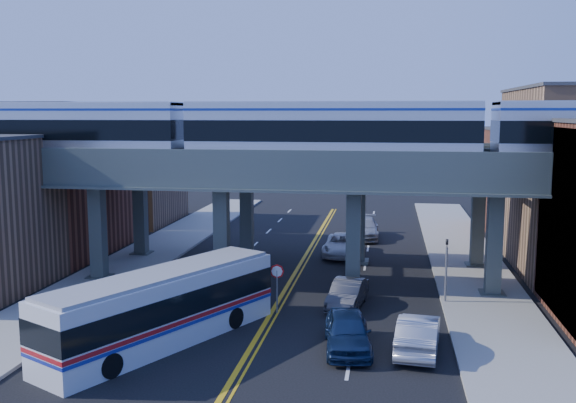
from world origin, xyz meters
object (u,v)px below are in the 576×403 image
transit_bus (163,308)px  car_lane_a (348,331)px  transit_train (331,131)px  car_lane_b (347,294)px  traffic_signal (446,263)px  car_lane_d (364,228)px  stop_sign (277,280)px  car_parked_curb (418,333)px  car_lane_c (342,245)px

transit_bus → car_lane_a: (8.38, 0.47, -0.80)m
transit_train → car_lane_b: transit_train is taller
transit_train → traffic_signal: (6.58, -2.00, -7.15)m
traffic_signal → transit_train: bearing=163.1°
car_lane_b → transit_train: bearing=118.4°
car_lane_a → car_lane_b: bearing=86.9°
car_lane_d → car_lane_b: bearing=-92.3°
stop_sign → transit_bus: bearing=-129.9°
car_lane_d → traffic_signal: bearing=-76.0°
transit_train → transit_bus: transit_train is taller
car_parked_curb → traffic_signal: bearing=-97.2°
car_lane_b → car_lane_c: size_ratio=0.81×
car_lane_a → car_lane_c: car_lane_a is taller
transit_train → stop_sign: size_ratio=19.66×
transit_train → stop_sign: (-2.32, -5.00, -7.69)m
transit_bus → car_lane_d: bearing=10.6°
car_parked_curb → car_lane_c: bearing=-69.6°
stop_sign → car_lane_c: bearing=80.7°
traffic_signal → car_lane_c: (-6.54, 11.41, -1.53)m
traffic_signal → car_lane_c: 13.24m
transit_train → car_lane_b: 9.44m
transit_train → car_lane_c: transit_train is taller
transit_train → transit_bus: bearing=-123.2°
car_lane_a → car_lane_c: (-1.66, 19.15, -0.07)m
traffic_signal → transit_bus: size_ratio=0.33×
car_lane_b → traffic_signal: bearing=23.0°
transit_train → stop_sign: 9.46m
car_lane_b → car_lane_c: bearing=103.5°
transit_train → car_lane_c: (0.04, 9.41, -8.67)m
car_lane_c → transit_train: bearing=-89.0°
transit_train → stop_sign: transit_train is taller
traffic_signal → car_parked_curb: traffic_signal is taller
stop_sign → car_lane_b: stop_sign is taller
transit_train → traffic_signal: bearing=-16.9°
car_lane_a → car_lane_d: bearing=83.7°
car_lane_b → car_lane_a: bearing=-78.2°
stop_sign → car_lane_a: stop_sign is taller
transit_train → car_lane_a: transit_train is taller
traffic_signal → transit_bus: (-13.26, -8.21, -0.65)m
transit_train → car_lane_a: 13.11m
stop_sign → transit_train: bearing=65.1°
car_parked_curb → transit_train: bearing=-56.9°
traffic_signal → car_parked_curb: (-1.78, -7.45, -1.48)m
transit_train → car_lane_b: size_ratio=11.49×
transit_bus → stop_sign: bearing=-12.3°
car_lane_c → car_parked_curb: size_ratio=1.12×
stop_sign → car_lane_d: bearing=80.0°
car_lane_b → car_lane_c: car_lane_c is taller
car_lane_a → car_lane_c: 19.22m
transit_bus → car_lane_b: size_ratio=2.73×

